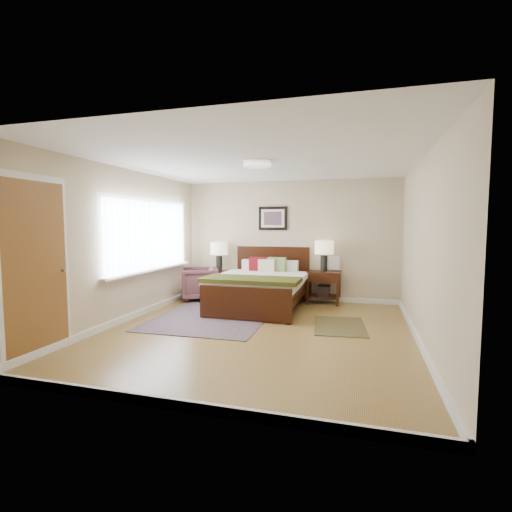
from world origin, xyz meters
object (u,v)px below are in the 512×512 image
Objects in this scene: armchair at (200,284)px; nightstand_left at (219,276)px; bed at (261,282)px; lamp_left at (219,251)px; lamp_right at (324,250)px; nightstand_right at (324,284)px; rug_persian at (216,315)px.

nightstand_left is at bearing 113.73° from armchair.
armchair reaches higher than nightstand_left.
lamp_left reaches higher than bed.
lamp_right is 2.69m from armchair.
nightstand_right is at bearing -0.32° from lamp_left.
lamp_left is 0.81× the size of armchair.
armchair is (-0.30, -0.36, -0.68)m from lamp_left.
bed is at bearing 49.60° from rug_persian.
rug_persian is at bearing -70.23° from nightstand_left.
nightstand_right is (1.11, 0.76, -0.12)m from bed.
nightstand_left is at bearing -90.00° from lamp_left.
nightstand_right is at bearing 0.21° from nightstand_left.
bed is 2.71× the size of armchair.
lamp_left is at bearing 179.68° from nightstand_right.
nightstand_left is 2.26m from nightstand_right.
lamp_left is 0.23× the size of rug_persian.
nightstand_right is 2.34m from lamp_left.
bed is 3.12× the size of nightstand_right.
lamp_right is 0.23× the size of rug_persian.
nightstand_right is 1.07× the size of lamp_right.
lamp_left reaches higher than rug_persian.
lamp_left is (-1.15, 0.78, 0.52)m from bed.
nightstand_right is 1.07× the size of lamp_left.
armchair is at bearing -129.74° from lamp_left.
lamp_right is (-0.00, 0.01, 0.70)m from nightstand_right.
lamp_right is (1.11, 0.78, 0.58)m from bed.
nightstand_left is at bearing -179.79° from nightstand_right.
nightstand_right reaches higher than rug_persian.
lamp_right is at bearing 0.53° from nightstand_left.
rug_persian is (0.54, -1.50, -0.46)m from nightstand_left.
rug_persian is at bearing -70.47° from lamp_left.
bed is 3.35× the size of lamp_right.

